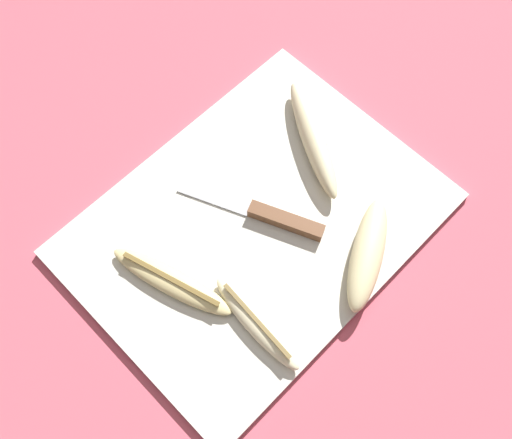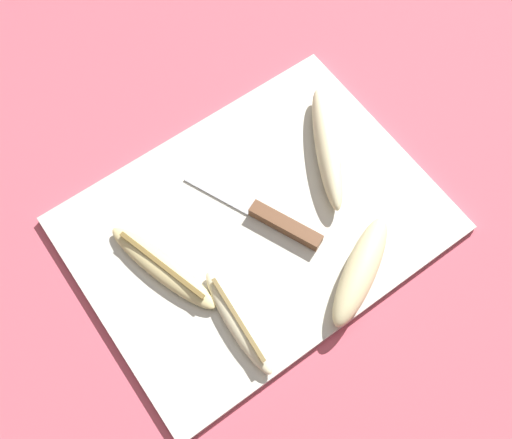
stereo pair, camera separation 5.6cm
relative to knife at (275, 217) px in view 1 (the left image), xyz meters
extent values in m
plane|color=#C65160|center=(-0.02, 0.02, -0.02)|extent=(4.00, 4.00, 0.00)
cube|color=beige|center=(-0.02, 0.02, -0.01)|extent=(0.50, 0.38, 0.01)
cube|color=brown|center=(0.01, -0.02, 0.00)|extent=(0.06, 0.11, 0.02)
cube|color=#B7BABF|center=(-0.04, 0.09, -0.01)|extent=(0.06, 0.11, 0.00)
ellipsoid|color=#DBC684|center=(-0.17, 0.03, 0.00)|extent=(0.09, 0.19, 0.02)
cube|color=brown|center=(-0.17, 0.03, 0.01)|extent=(0.05, 0.14, 0.00)
ellipsoid|color=beige|center=(0.05, -0.13, 0.01)|extent=(0.17, 0.12, 0.04)
ellipsoid|color=beige|center=(-0.13, -0.09, 0.00)|extent=(0.04, 0.16, 0.02)
cube|color=olive|center=(-0.13, -0.09, 0.02)|extent=(0.01, 0.13, 0.00)
ellipsoid|color=beige|center=(0.13, 0.05, 0.01)|extent=(0.13, 0.20, 0.04)
camera|label=1|loc=(-0.26, -0.23, 0.77)|focal=42.00mm
camera|label=2|loc=(-0.22, -0.26, 0.77)|focal=42.00mm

